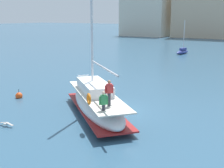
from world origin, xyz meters
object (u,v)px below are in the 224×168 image
moored_sloop_far (182,51)px  seagull (6,124)px  mooring_buoy (19,96)px  main_sailboat (97,102)px

moored_sloop_far → seagull: 40.75m
moored_sloop_far → mooring_buoy: moored_sloop_far is taller
main_sailboat → seagull: size_ratio=11.21×
seagull → mooring_buoy: size_ratio=1.22×
seagull → mooring_buoy: mooring_buoy is taller
main_sailboat → moored_sloop_far: size_ratio=2.05×
main_sailboat → seagull: bearing=-126.0°
main_sailboat → seagull: main_sailboat is taller
main_sailboat → moored_sloop_far: main_sailboat is taller
moored_sloop_far → mooring_buoy: 35.73m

